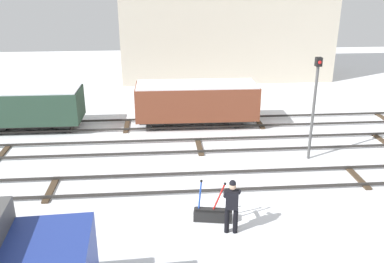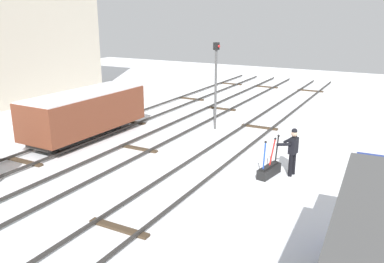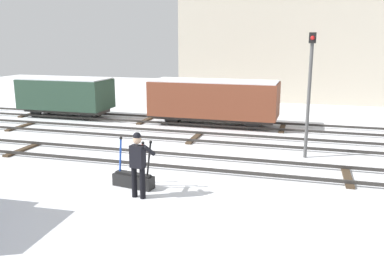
% 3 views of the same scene
% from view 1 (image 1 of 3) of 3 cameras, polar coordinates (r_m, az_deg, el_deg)
% --- Properties ---
extents(ground_plane, '(60.00, 60.00, 0.00)m').
position_cam_1_polar(ground_plane, '(15.90, 2.29, -7.25)').
color(ground_plane, white).
extents(track_main_line, '(44.00, 1.94, 0.18)m').
position_cam_1_polar(track_main_line, '(15.85, 2.30, -6.89)').
color(track_main_line, '#2D2B28').
rests_on(track_main_line, ground_plane).
extents(track_siding_near, '(44.00, 1.94, 0.18)m').
position_cam_1_polar(track_siding_near, '(19.05, 1.02, -1.93)').
color(track_siding_near, '#2D2B28').
rests_on(track_siding_near, ground_plane).
extents(track_siding_far, '(44.00, 1.94, 0.18)m').
position_cam_1_polar(track_siding_far, '(21.92, 0.21, 1.19)').
color(track_siding_far, '#2D2B28').
rests_on(track_siding_far, ground_plane).
extents(switch_lever_frame, '(1.29, 0.57, 1.45)m').
position_cam_1_polar(switch_lever_frame, '(13.65, 2.93, -11.21)').
color(switch_lever_frame, black).
rests_on(switch_lever_frame, ground_plane).
extents(rail_worker, '(0.61, 0.75, 1.80)m').
position_cam_1_polar(rail_worker, '(12.73, 5.51, -9.75)').
color(rail_worker, black).
rests_on(rail_worker, ground_plane).
extents(signal_post, '(0.24, 0.32, 4.40)m').
position_cam_1_polar(signal_post, '(17.79, 16.52, 4.23)').
color(signal_post, '#4C4C4C').
rests_on(signal_post, ground_plane).
extents(apartment_building, '(15.68, 6.05, 10.88)m').
position_cam_1_polar(apartment_building, '(32.37, 4.59, 17.19)').
color(apartment_building, beige).
rests_on(apartment_building, ground_plane).
extents(freight_car_back_track, '(4.89, 2.24, 2.15)m').
position_cam_1_polar(freight_car_back_track, '(22.42, -21.15, 3.29)').
color(freight_car_back_track, '#2D2B28').
rests_on(freight_car_back_track, ground_plane).
extents(freight_car_mid_siding, '(6.28, 2.35, 2.24)m').
position_cam_1_polar(freight_car_mid_siding, '(21.56, 0.62, 4.19)').
color(freight_car_mid_siding, '#2D2B28').
rests_on(freight_car_mid_siding, ground_plane).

